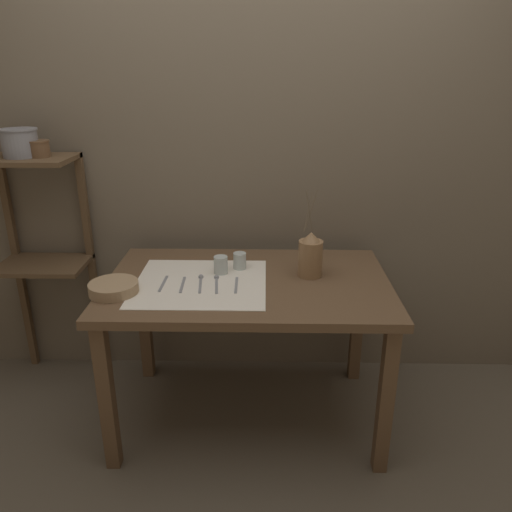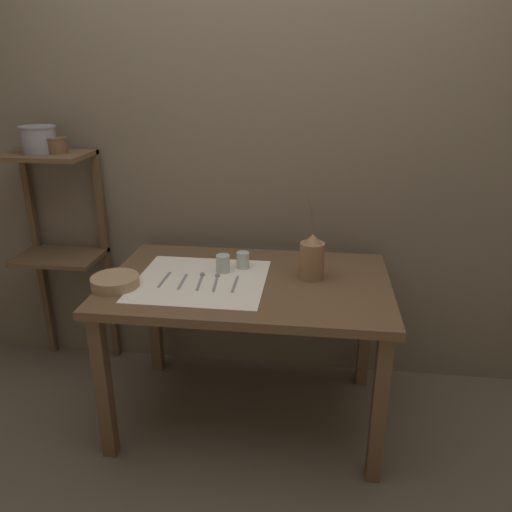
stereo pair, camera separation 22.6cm
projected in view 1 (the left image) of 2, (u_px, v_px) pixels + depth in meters
The scene contains 16 objects.
ground_plane at pixel (249, 414), 2.58m from camera, with size 12.00×12.00×0.00m, color brown.
stone_wall_back at pixel (251, 164), 2.64m from camera, with size 7.00×0.06×2.40m.
wooden_table at pixel (248, 298), 2.34m from camera, with size 1.31×0.83×0.76m.
wooden_shelf_unit at pixel (42, 232), 2.63m from camera, with size 0.45×0.31×1.27m.
linen_cloth at pixel (201, 283), 2.28m from camera, with size 0.60×0.56×0.00m.
pitcher_with_flowers at pixel (310, 256), 2.33m from camera, with size 0.11×0.11×0.42m.
wooden_bowl at pixel (114, 288), 2.17m from camera, with size 0.21×0.21×0.05m.
glass_tumbler_near at pixel (221, 265), 2.37m from camera, with size 0.07×0.07×0.08m.
glass_tumbler_far at pixel (240, 261), 2.42m from camera, with size 0.06×0.06×0.08m.
fork_outer at pixel (163, 284), 2.26m from camera, with size 0.02×0.17×0.00m.
fork_inner at pixel (183, 285), 2.25m from camera, with size 0.02×0.17×0.00m.
spoon_outer at pixel (201, 280), 2.30m from camera, with size 0.03×0.18×0.02m.
spoon_inner at pixel (217, 280), 2.29m from camera, with size 0.03×0.18×0.02m.
knife_center at pixel (236, 285), 2.25m from camera, with size 0.02×0.17×0.00m.
metal_pot_large at pixel (20, 142), 2.42m from camera, with size 0.18×0.18×0.14m.
metal_pot_small at pixel (39, 148), 2.43m from camera, with size 0.11×0.11×0.08m.
Camera 1 is at (0.08, -2.12, 1.69)m, focal length 35.00 mm.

